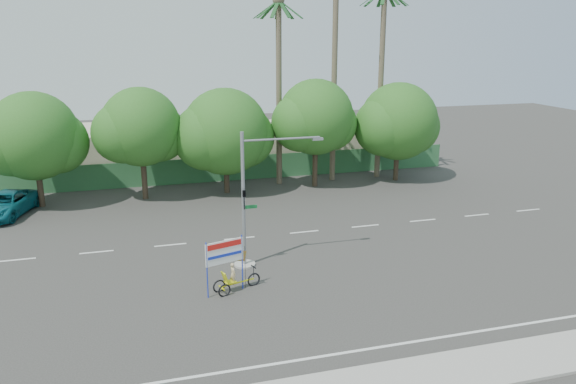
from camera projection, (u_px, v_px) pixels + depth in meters
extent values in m
plane|color=#33302D|center=(315.00, 292.00, 26.09)|extent=(120.00, 120.00, 0.00)
cube|color=gray|center=(384.00, 384.00, 19.13)|extent=(50.00, 2.40, 0.12)
cube|color=#336B3D|center=(232.00, 168.00, 45.72)|extent=(38.00, 0.08, 2.00)
cube|color=beige|center=(104.00, 152.00, 46.99)|extent=(12.00, 8.00, 4.00)
cube|color=beige|center=(308.00, 144.00, 51.77)|extent=(14.00, 8.00, 3.60)
cylinder|color=#473828|center=(40.00, 182.00, 38.60)|extent=(0.40, 0.40, 3.52)
sphere|color=#265619|center=(34.00, 136.00, 37.73)|extent=(6.00, 6.00, 6.00)
sphere|color=#265619|center=(57.00, 142.00, 38.52)|extent=(4.32, 4.32, 4.32)
sphere|color=#265619|center=(12.00, 142.00, 37.24)|extent=(4.56, 4.56, 4.56)
cylinder|color=#473828|center=(144.00, 174.00, 40.41)|extent=(0.40, 0.40, 3.74)
sphere|color=#265619|center=(141.00, 127.00, 39.49)|extent=(5.60, 5.60, 5.60)
sphere|color=#265619|center=(159.00, 134.00, 40.26)|extent=(4.03, 4.03, 4.03)
sphere|color=#265619|center=(122.00, 133.00, 39.02)|extent=(4.26, 4.26, 4.26)
cylinder|color=#473828|center=(226.00, 171.00, 42.04)|extent=(0.40, 0.40, 3.30)
sphere|color=#265619|center=(225.00, 132.00, 41.23)|extent=(6.40, 6.40, 6.40)
sphere|color=#265619|center=(244.00, 137.00, 42.03)|extent=(4.61, 4.61, 4.61)
sphere|color=#265619|center=(206.00, 137.00, 40.70)|extent=(4.86, 4.86, 4.86)
cylinder|color=#473828|center=(315.00, 162.00, 43.80)|extent=(0.40, 0.40, 3.87)
sphere|color=#265619|center=(316.00, 117.00, 42.84)|extent=(5.80, 5.80, 5.80)
sphere|color=#265619|center=(330.00, 124.00, 43.63)|extent=(4.18, 4.18, 4.18)
sphere|color=#265619|center=(300.00, 123.00, 42.37)|extent=(4.41, 4.41, 4.41)
cylinder|color=#473828|center=(396.00, 159.00, 45.70)|extent=(0.40, 0.40, 3.43)
sphere|color=#265619|center=(398.00, 121.00, 44.85)|extent=(6.20, 6.20, 6.20)
sphere|color=#265619|center=(412.00, 127.00, 45.64)|extent=(4.46, 4.46, 4.46)
sphere|color=#265619|center=(384.00, 126.00, 44.34)|extent=(4.71, 4.71, 4.71)
cylinder|color=#70604C|center=(334.00, 75.00, 43.93)|extent=(0.44, 0.44, 17.00)
cylinder|color=#70604C|center=(381.00, 86.00, 45.25)|extent=(0.44, 0.44, 15.00)
cylinder|color=#70604C|center=(279.00, 96.00, 43.16)|extent=(0.44, 0.44, 14.00)
sphere|color=#70604C|center=(279.00, 0.00, 41.25)|extent=(0.90, 0.90, 0.90)
cube|color=#1C4C21|center=(291.00, 9.00, 41.68)|extent=(1.91, 0.28, 1.36)
cube|color=#1C4C21|center=(286.00, 10.00, 42.18)|extent=(1.65, 1.44, 1.36)
cube|color=#1C4C21|center=(277.00, 10.00, 42.33)|extent=(0.61, 1.93, 1.36)
cube|color=#1C4C21|center=(270.00, 9.00, 42.06)|extent=(1.20, 1.80, 1.36)
cube|color=#1C4C21|center=(266.00, 9.00, 41.50)|extent=(1.89, 0.92, 1.36)
cube|color=#1C4C21|center=(268.00, 9.00, 40.90)|extent=(1.89, 0.92, 1.36)
cube|color=#1C4C21|center=(275.00, 9.00, 40.55)|extent=(1.20, 1.80, 1.36)
cube|color=#1C4C21|center=(284.00, 9.00, 40.62)|extent=(0.61, 1.93, 1.36)
cube|color=#1C4C21|center=(290.00, 9.00, 41.06)|extent=(1.65, 1.44, 1.36)
cylinder|color=gray|center=(245.00, 264.00, 29.12)|extent=(1.10, 1.10, 0.10)
cylinder|color=gray|center=(243.00, 201.00, 28.19)|extent=(0.18, 0.18, 7.00)
cylinder|color=gray|center=(282.00, 139.00, 27.88)|extent=(4.00, 0.10, 0.10)
cube|color=gray|center=(318.00, 139.00, 28.41)|extent=(0.55, 0.20, 0.12)
imported|color=black|center=(244.00, 200.00, 27.95)|extent=(0.16, 0.20, 1.00)
cube|color=#14662D|center=(250.00, 207.00, 28.37)|extent=(0.70, 0.04, 0.18)
torus|color=black|center=(254.00, 280.00, 26.72)|extent=(0.67, 0.27, 0.67)
torus|color=black|center=(219.00, 286.00, 26.08)|extent=(0.62, 0.25, 0.63)
torus|color=black|center=(224.00, 291.00, 25.62)|extent=(0.62, 0.25, 0.63)
cube|color=#CDCC12|center=(238.00, 283.00, 26.27)|extent=(1.63, 0.55, 0.06)
cube|color=#CDCC12|center=(222.00, 288.00, 25.84)|extent=(0.23, 0.59, 0.05)
cube|color=#CDCC12|center=(230.00, 282.00, 26.02)|extent=(0.60, 0.54, 0.06)
cube|color=#CDCC12|center=(225.00, 278.00, 25.81)|extent=(0.34, 0.46, 0.54)
cylinder|color=black|center=(254.00, 272.00, 26.61)|extent=(0.04, 0.04, 0.55)
cube|color=black|center=(253.00, 267.00, 26.54)|extent=(0.17, 0.44, 0.04)
imported|color=#CCB284|center=(233.00, 274.00, 26.00)|extent=(0.36, 0.45, 1.07)
cylinder|color=#1B33CD|center=(207.00, 270.00, 25.20)|extent=(0.07, 0.07, 2.68)
cylinder|color=#1B33CD|center=(242.00, 262.00, 26.13)|extent=(0.07, 0.07, 2.68)
cube|color=white|center=(224.00, 252.00, 25.47)|extent=(1.82, 0.60, 1.09)
cube|color=red|center=(225.00, 245.00, 25.35)|extent=(1.62, 0.50, 0.26)
cube|color=#1B33CD|center=(225.00, 255.00, 25.49)|extent=(1.62, 0.50, 0.14)
cylinder|color=black|center=(245.00, 267.00, 26.29)|extent=(0.02, 0.02, 2.09)
cube|color=red|center=(238.00, 256.00, 25.93)|extent=(0.85, 0.27, 0.65)
imported|color=#106370|center=(5.00, 204.00, 36.86)|extent=(4.10, 6.13, 1.56)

